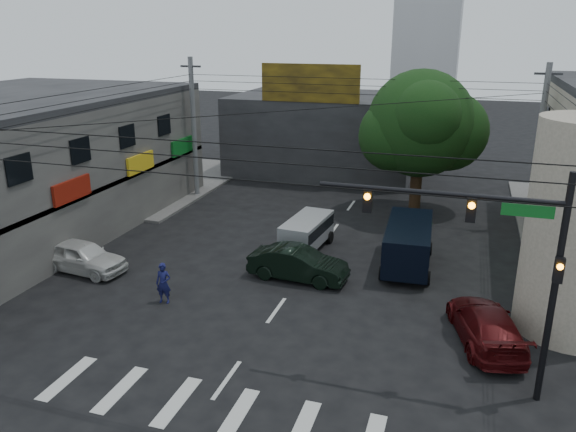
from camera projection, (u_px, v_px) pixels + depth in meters
The scene contains 14 objects.
ground at pixel (259, 335), 20.94m from camera, with size 160.00×160.00×0.00m, color black.
sidewalk_far_left at pixel (119, 179), 42.38m from camera, with size 16.00×16.00×0.15m, color #514F4C.
building_far at pixel (326, 133), 44.65m from camera, with size 14.00×10.00×6.00m, color #232326.
billboard at pixel (310, 83), 38.86m from camera, with size 7.00×0.30×2.60m, color olive.
street_tree at pixel (420, 124), 33.42m from camera, with size 6.40×6.40×8.70m.
traffic_gantry at pixel (497, 247), 16.24m from camera, with size 7.10×0.35×7.20m.
utility_pole_far_left at pixel (194, 129), 36.98m from camera, with size 0.32×0.32×9.20m, color #59595B.
utility_pole_far_right at pixel (538, 148), 30.92m from camera, with size 0.32×0.32×9.20m, color #59595B.
dark_sedan at pixel (298, 264), 25.39m from camera, with size 4.61×1.86×1.49m, color black.
white_compact at pixel (83, 256), 26.22m from camera, with size 4.51×2.20×1.48m, color silver.
maroon_sedan at pixel (486, 325), 20.23m from camera, with size 3.19×5.22×1.41m, color #40090A.
silver_minivan at pixel (307, 234), 28.83m from camera, with size 1.98×4.01×1.67m, color #AAADB3, non-canonical shape.
navy_van at pixel (408, 246), 26.62m from camera, with size 2.30×5.44×2.14m, color black, non-canonical shape.
traffic_officer at pixel (163, 283), 23.14m from camera, with size 0.69×0.50×1.75m, color #141546.
Camera 1 is at (6.65, -17.26, 10.81)m, focal length 35.00 mm.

